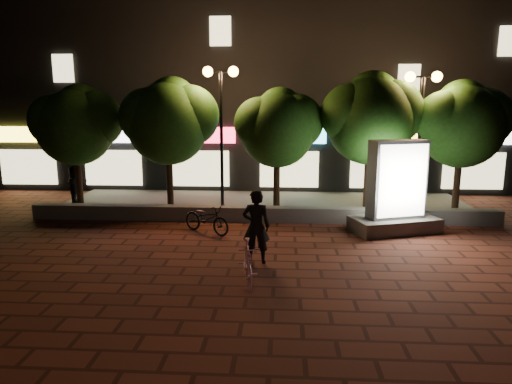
# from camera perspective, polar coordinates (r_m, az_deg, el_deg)

# --- Properties ---
(ground) EXTENTS (80.00, 80.00, 0.00)m
(ground) POSITION_cam_1_polar(r_m,az_deg,el_deg) (11.75, -0.32, -8.67)
(ground) COLOR #5C281D
(ground) RESTS_ON ground
(retaining_wall) EXTENTS (16.00, 0.45, 0.50)m
(retaining_wall) POSITION_cam_1_polar(r_m,az_deg,el_deg) (15.51, 0.66, -2.80)
(retaining_wall) COLOR slate
(retaining_wall) RESTS_ON ground
(sidewalk) EXTENTS (16.00, 5.00, 0.08)m
(sidewalk) POSITION_cam_1_polar(r_m,az_deg,el_deg) (17.98, 1.06, -1.54)
(sidewalk) COLOR slate
(sidewalk) RESTS_ON ground
(building_block) EXTENTS (28.00, 8.12, 11.30)m
(building_block) POSITION_cam_1_polar(r_m,az_deg,el_deg) (24.06, 1.76, 13.53)
(building_block) COLOR black
(building_block) RESTS_ON ground
(tree_far_left) EXTENTS (3.36, 2.80, 4.63)m
(tree_far_left) POSITION_cam_1_polar(r_m,az_deg,el_deg) (18.21, -21.71, 8.18)
(tree_far_left) COLOR #2F1F12
(tree_far_left) RESTS_ON sidewalk
(tree_left) EXTENTS (3.60, 3.00, 4.89)m
(tree_left) POSITION_cam_1_polar(r_m,az_deg,el_deg) (17.03, -10.87, 9.12)
(tree_left) COLOR #2F1F12
(tree_left) RESTS_ON sidewalk
(tree_mid) EXTENTS (3.24, 2.70, 4.50)m
(tree_mid) POSITION_cam_1_polar(r_m,az_deg,el_deg) (16.52, 2.87, 8.45)
(tree_mid) COLOR #2F1F12
(tree_mid) RESTS_ON sidewalk
(tree_right) EXTENTS (3.72, 3.10, 5.07)m
(tree_right) POSITION_cam_1_polar(r_m,az_deg,el_deg) (16.79, 14.39, 9.36)
(tree_right) COLOR #2F1F12
(tree_right) RESTS_ON sidewalk
(tree_far_right) EXTENTS (3.48, 2.90, 4.76)m
(tree_far_right) POSITION_cam_1_polar(r_m,az_deg,el_deg) (17.68, 24.69, 8.13)
(tree_far_right) COLOR #2F1F12
(tree_far_right) RESTS_ON sidewalk
(street_lamp_left) EXTENTS (1.26, 0.36, 5.18)m
(street_lamp_left) POSITION_cam_1_polar(r_m,az_deg,el_deg) (16.39, -4.44, 11.25)
(street_lamp_left) COLOR black
(street_lamp_left) RESTS_ON sidewalk
(street_lamp_right) EXTENTS (1.26, 0.36, 4.98)m
(street_lamp_right) POSITION_cam_1_polar(r_m,az_deg,el_deg) (16.92, 20.17, 10.16)
(street_lamp_right) COLOR black
(street_lamp_right) RESTS_ON sidewalk
(ad_kiosk) EXTENTS (2.95, 2.11, 2.89)m
(ad_kiosk) POSITION_cam_1_polar(r_m,az_deg,el_deg) (14.76, 17.26, -0.38)
(ad_kiosk) COLOR slate
(ad_kiosk) RESTS_ON ground
(scooter_pink) EXTENTS (0.69, 1.66, 0.97)m
(scooter_pink) POSITION_cam_1_polar(r_m,az_deg,el_deg) (10.22, -1.00, -8.88)
(scooter_pink) COLOR #CE87A4
(scooter_pink) RESTS_ON ground
(rider) EXTENTS (0.70, 0.47, 1.90)m
(rider) POSITION_cam_1_polar(r_m,az_deg,el_deg) (11.34, 0.02, -4.37)
(rider) COLOR black
(rider) RESTS_ON ground
(scooter_parked) EXTENTS (1.83, 1.48, 0.93)m
(scooter_parked) POSITION_cam_1_polar(r_m,az_deg,el_deg) (14.14, -6.25, -3.33)
(scooter_parked) COLOR black
(scooter_parked) RESTS_ON ground
(pedestrian) EXTENTS (0.98, 1.11, 1.90)m
(pedestrian) POSITION_cam_1_polar(r_m,az_deg,el_deg) (19.46, -21.61, 1.61)
(pedestrian) COLOR black
(pedestrian) RESTS_ON sidewalk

